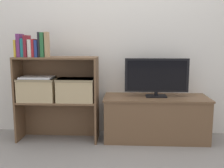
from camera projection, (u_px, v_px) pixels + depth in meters
The scene contains 19 objects.
ground_plane at pixel (111, 145), 2.72m from camera, with size 16.00×16.00×0.00m, color gray.
wall_back at pixel (113, 30), 2.98m from camera, with size 10.00×0.05×2.40m.
tv_stand at pixel (155, 118), 2.86m from camera, with size 1.12×0.44×0.48m.
tv at pixel (157, 76), 2.79m from camera, with size 0.68×0.14×0.41m.
bookshelf_lower_tier at pixel (59, 114), 2.90m from camera, with size 0.87×0.28×0.44m.
bookshelf_upper_tier at pixel (58, 73), 2.83m from camera, with size 0.87×0.28×0.47m.
book_mustard at pixel (17, 48), 2.71m from camera, with size 0.02×0.15×0.17m.
book_plum at pixel (20, 45), 2.71m from camera, with size 0.04×0.14×0.24m.
book_teal at pixel (24, 48), 2.71m from camera, with size 0.03×0.14×0.19m.
book_maroon at pixel (27, 46), 2.70m from camera, with size 0.03×0.16×0.22m.
book_ivory at pixel (31, 48), 2.70m from camera, with size 0.04×0.13×0.18m.
book_crimson at pixel (34, 48), 2.70m from camera, with size 0.03×0.13×0.18m.
book_navy at pixel (38, 49), 2.70m from camera, with size 0.03×0.15×0.17m.
book_charcoal at pixel (40, 45), 2.69m from camera, with size 0.02×0.13×0.25m.
book_forest at pixel (44, 45), 2.69m from camera, with size 0.03×0.15×0.25m.
book_tan at pixel (47, 45), 2.69m from camera, with size 0.02×0.12×0.26m.
storage_basket_left at pixel (38, 89), 2.79m from camera, with size 0.39×0.25×0.24m.
storage_basket_right at pixel (76, 89), 2.77m from camera, with size 0.39×0.25×0.24m.
laptop at pixel (37, 77), 2.77m from camera, with size 0.33×0.23×0.02m.
Camera 1 is at (0.14, -2.58, 1.06)m, focal length 42.00 mm.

